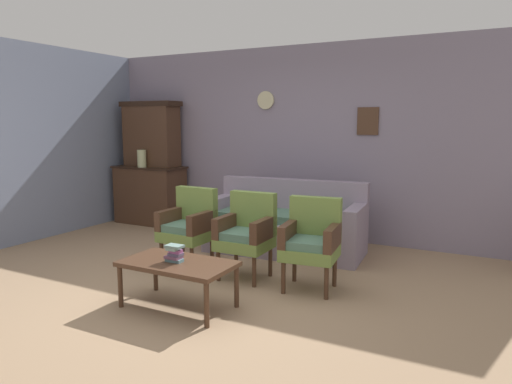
# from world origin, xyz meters

# --- Properties ---
(ground_plane) EXTENTS (7.68, 7.68, 0.00)m
(ground_plane) POSITION_xyz_m (0.00, 0.00, 0.00)
(ground_plane) COLOR #997A5B
(wall_back_with_decor) EXTENTS (6.40, 0.09, 2.70)m
(wall_back_with_decor) POSITION_xyz_m (0.00, 2.63, 1.35)
(wall_back_with_decor) COLOR gray
(wall_back_with_decor) RESTS_ON ground
(side_cabinet) EXTENTS (1.16, 0.55, 0.93)m
(side_cabinet) POSITION_xyz_m (-2.53, 2.25, 0.47)
(side_cabinet) COLOR #472D1E
(side_cabinet) RESTS_ON ground
(cabinet_upper_hutch) EXTENTS (0.99, 0.38, 1.03)m
(cabinet_upper_hutch) POSITION_xyz_m (-2.53, 2.33, 1.45)
(cabinet_upper_hutch) COLOR #472D1E
(cabinet_upper_hutch) RESTS_ON side_cabinet
(vase_on_cabinet) EXTENTS (0.14, 0.14, 0.27)m
(vase_on_cabinet) POSITION_xyz_m (-2.53, 2.08, 1.07)
(vase_on_cabinet) COLOR #B1B684
(vase_on_cabinet) RESTS_ON side_cabinet
(floral_couch) EXTENTS (2.01, 0.95, 0.90)m
(floral_couch) POSITION_xyz_m (0.12, 1.71, 0.33)
(floral_couch) COLOR gray
(floral_couch) RESTS_ON ground
(armchair_row_middle) EXTENTS (0.53, 0.50, 0.90)m
(armchair_row_middle) POSITION_xyz_m (-0.58, 0.62, 0.50)
(armchair_row_middle) COLOR olive
(armchair_row_middle) RESTS_ON ground
(armchair_near_couch_end) EXTENTS (0.53, 0.50, 0.90)m
(armchair_near_couch_end) POSITION_xyz_m (0.16, 0.61, 0.50)
(armchair_near_couch_end) COLOR olive
(armchair_near_couch_end) RESTS_ON ground
(armchair_near_cabinet) EXTENTS (0.57, 0.55, 0.90)m
(armchair_near_cabinet) POSITION_xyz_m (0.89, 0.61, 0.50)
(armchair_near_cabinet) COLOR olive
(armchair_near_cabinet) RESTS_ON ground
(coffee_table) EXTENTS (1.00, 0.56, 0.42)m
(coffee_table) POSITION_xyz_m (0.02, -0.39, 0.38)
(coffee_table) COLOR #472D1E
(coffee_table) RESTS_ON ground
(book_stack_on_table) EXTENTS (0.16, 0.11, 0.15)m
(book_stack_on_table) POSITION_xyz_m (-0.01, -0.40, 0.50)
(book_stack_on_table) COLOR slate
(book_stack_on_table) RESTS_ON coffee_table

